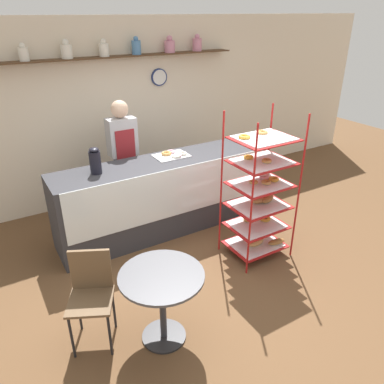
# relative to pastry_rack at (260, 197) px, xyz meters

# --- Properties ---
(ground_plane) EXTENTS (14.00, 14.00, 0.00)m
(ground_plane) POSITION_rel_pastry_rack_xyz_m (-0.71, -0.02, -0.77)
(ground_plane) COLOR brown
(back_wall) EXTENTS (10.00, 0.30, 2.70)m
(back_wall) POSITION_rel_pastry_rack_xyz_m (-0.71, 2.46, 0.60)
(back_wall) COLOR beige
(back_wall) RESTS_ON ground_plane
(display_counter) EXTENTS (2.89, 0.65, 1.01)m
(display_counter) POSITION_rel_pastry_rack_xyz_m (-0.71, 1.09, -0.26)
(display_counter) COLOR #333338
(display_counter) RESTS_ON ground_plane
(pastry_rack) EXTENTS (0.72, 0.58, 1.78)m
(pastry_rack) POSITION_rel_pastry_rack_xyz_m (0.00, 0.00, 0.00)
(pastry_rack) COLOR #A51919
(pastry_rack) RESTS_ON ground_plane
(person_worker) EXTENTS (0.38, 0.24, 1.71)m
(person_worker) POSITION_rel_pastry_rack_xyz_m (-1.02, 1.69, 0.18)
(person_worker) COLOR #282833
(person_worker) RESTS_ON ground_plane
(cafe_table) EXTENTS (0.75, 0.75, 0.72)m
(cafe_table) POSITION_rel_pastry_rack_xyz_m (-1.61, -0.63, -0.23)
(cafe_table) COLOR #262628
(cafe_table) RESTS_ON ground_plane
(cafe_chair) EXTENTS (0.51, 0.51, 0.89)m
(cafe_chair) POSITION_rel_pastry_rack_xyz_m (-2.14, -0.28, -0.23)
(cafe_chair) COLOR black
(cafe_chair) RESTS_ON ground_plane
(coffee_carafe) EXTENTS (0.13, 0.13, 0.32)m
(coffee_carafe) POSITION_rel_pastry_rack_xyz_m (-1.58, 1.12, 0.40)
(coffee_carafe) COLOR black
(coffee_carafe) RESTS_ON display_counter
(donut_tray_counter) EXTENTS (0.45, 0.32, 0.05)m
(donut_tray_counter) POSITION_rel_pastry_rack_xyz_m (-0.53, 1.17, 0.26)
(donut_tray_counter) COLOR silver
(donut_tray_counter) RESTS_ON display_counter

